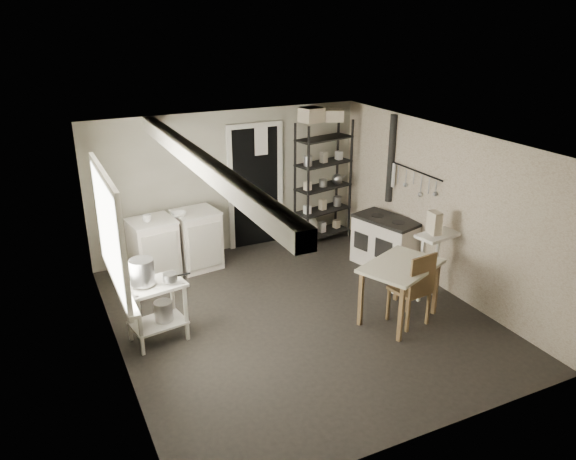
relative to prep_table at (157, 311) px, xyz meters
name	(u,v)px	position (x,y,z in m)	size (l,w,h in m)	color
floor	(298,315)	(1.77, -0.21, -0.40)	(5.00, 5.00, 0.00)	black
ceiling	(299,143)	(1.77, -0.21, 1.90)	(5.00, 5.00, 0.00)	silver
wall_back	(229,182)	(1.77, 2.29, 0.75)	(4.50, 0.02, 2.30)	#A29D8A
wall_front	(428,331)	(1.77, -2.71, 0.75)	(4.50, 0.02, 2.30)	#A29D8A
wall_left	(112,268)	(-0.48, -0.21, 0.75)	(0.02, 5.00, 2.30)	#A29D8A
wall_right	(442,208)	(4.02, -0.21, 0.75)	(0.02, 5.00, 2.30)	#A29D8A
window	(108,231)	(-0.45, -0.01, 1.10)	(0.12, 1.76, 1.28)	silver
doorway	(256,188)	(2.22, 2.26, 0.60)	(0.96, 0.10, 2.08)	silver
ceiling_beam	(200,162)	(0.57, -0.21, 1.80)	(0.18, 5.00, 0.18)	silver
wallpaper_panel	(441,208)	(4.01, -0.21, 0.75)	(0.01, 5.00, 2.30)	#C1B39C
utensil_rail	(414,171)	(3.96, 0.39, 1.15)	(0.06, 1.20, 0.44)	#A5A5A7
prep_table	(157,311)	(0.00, 0.00, 0.00)	(0.66, 0.47, 0.76)	silver
stockpot	(142,272)	(-0.13, 0.00, 0.54)	(0.28, 0.28, 0.30)	#A5A5A7
saucepan	(170,277)	(0.17, -0.09, 0.45)	(0.17, 0.17, 0.09)	#A5A5A7
bucket	(164,311)	(0.07, -0.01, -0.02)	(0.22, 0.22, 0.24)	#A5A5A7
base_cabinets	(176,244)	(0.71, 1.77, 0.06)	(1.39, 0.60, 0.92)	silver
mixing_bowl	(178,214)	(0.77, 1.71, 0.56)	(0.30, 0.30, 0.07)	silver
counter_cup	(147,218)	(0.30, 1.68, 0.57)	(0.13, 0.13, 0.10)	silver
shelf_rack	(323,187)	(3.33, 1.96, 0.55)	(0.98, 0.38, 2.06)	black
shelf_jar	(309,165)	(3.06, 1.98, 0.96)	(0.08, 0.08, 0.17)	silver
storage_box_a	(311,125)	(3.10, 1.99, 1.61)	(0.34, 0.30, 0.23)	beige
storage_box_b	(334,126)	(3.47, 1.90, 1.59)	(0.29, 0.27, 0.18)	beige
stove	(386,239)	(3.69, 0.59, 0.04)	(0.55, 1.00, 0.78)	silver
stovepipe	(391,159)	(3.98, 0.98, 1.19)	(0.12, 0.12, 1.54)	black
side_ledge	(435,268)	(3.72, -0.52, 0.03)	(0.61, 0.33, 0.93)	silver
oats_box	(434,228)	(3.67, -0.49, 0.61)	(0.12, 0.20, 0.31)	beige
work_table	(399,293)	(2.90, -0.84, -0.02)	(1.02, 0.72, 0.78)	beige
table_cup	(420,262)	(3.11, -0.93, 0.40)	(0.10, 0.10, 0.09)	silver
chair	(410,288)	(2.97, -0.95, 0.08)	(0.41, 0.43, 1.00)	brown
flour_sack	(307,229)	(3.04, 1.97, -0.16)	(0.40, 0.34, 0.49)	silver
floor_crock	(395,288)	(3.30, -0.23, -0.33)	(0.11, 0.11, 0.14)	silver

